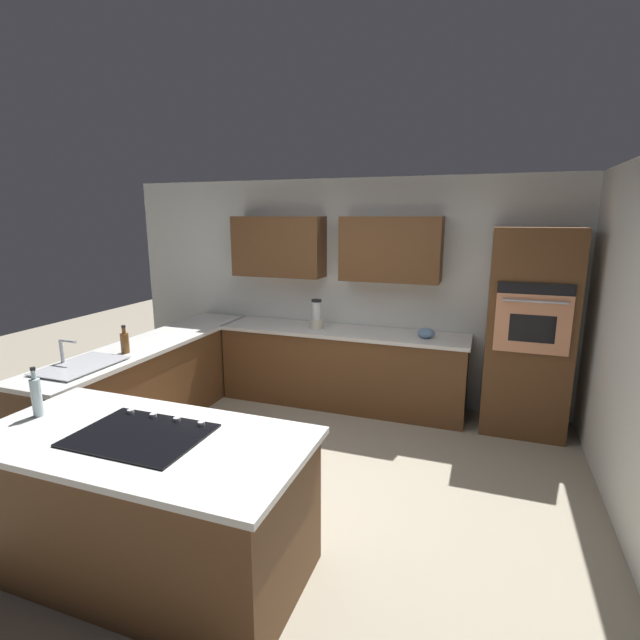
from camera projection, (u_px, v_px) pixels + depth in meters
name	position (u px, v px, depth m)	size (l,w,h in m)	color
ground_plane	(292.00, 480.00, 3.94)	(14.00, 14.00, 0.00)	#9E937F
wall_back	(353.00, 280.00, 5.53)	(6.00, 0.44, 2.60)	silver
lower_cabinets_back	(342.00, 369.00, 5.46)	(2.80, 0.60, 0.86)	brown
countertop_back	(342.00, 332.00, 5.36)	(2.84, 0.64, 0.04)	silver
lower_cabinets_side	(154.00, 385.00, 4.95)	(0.60, 2.90, 0.86)	brown
countertop_side	(150.00, 344.00, 4.85)	(0.64, 2.94, 0.04)	silver
island_base	(147.00, 507.00, 2.86)	(1.94, 0.91, 0.86)	brown
island_top	(141.00, 439.00, 2.77)	(2.02, 0.99, 0.04)	silver
wall_oven	(528.00, 332.00, 4.68)	(0.80, 0.66, 2.07)	brown
sink_unit	(80.00, 365.00, 4.03)	(0.46, 0.70, 0.23)	#515456
cooktop	(141.00, 435.00, 2.77)	(0.76, 0.56, 0.03)	black
blender	(317.00, 316.00, 5.39)	(0.15, 0.15, 0.34)	beige
mixing_bowl	(426.00, 333.00, 5.00)	(0.19, 0.19, 0.10)	#668CB2
dish_soap_bottle	(125.00, 342.00, 4.43)	(0.08, 0.08, 0.27)	brown
oil_bottle	(36.00, 396.00, 3.02)	(0.06, 0.06, 0.33)	silver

